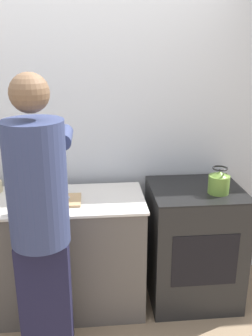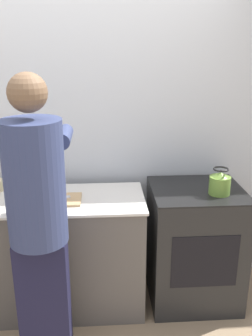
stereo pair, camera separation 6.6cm
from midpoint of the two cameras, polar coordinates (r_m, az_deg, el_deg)
ground_plane at (r=2.98m, az=-6.58°, el=-22.93°), size 12.00×12.00×0.00m
wall_back at (r=2.99m, az=-6.96°, el=5.56°), size 8.00×0.05×2.60m
counter at (r=2.98m, az=-14.14°, el=-12.64°), size 1.76×0.58×0.90m
oven at (r=3.04m, az=10.95°, el=-11.39°), size 0.68×0.62×0.93m
person at (r=2.24m, az=-12.39°, el=-7.55°), size 0.39×0.62×1.83m
cutting_board at (r=2.69m, az=-9.93°, el=-4.83°), size 0.35×0.22×0.02m
knife at (r=2.69m, az=-10.39°, el=-4.62°), size 0.23×0.09×0.01m
kettle at (r=2.75m, az=14.77°, el=-2.26°), size 0.15×0.15×0.19m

